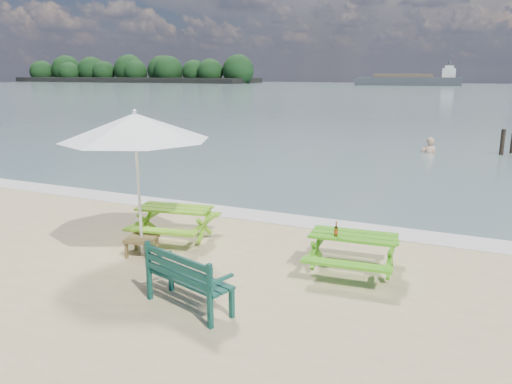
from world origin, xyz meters
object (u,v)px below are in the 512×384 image
at_px(picnic_table_left, 175,224).
at_px(picnic_table_right, 353,254).
at_px(park_bench, 189,290).
at_px(patio_umbrella, 135,127).
at_px(swimmer, 428,159).
at_px(side_table, 142,246).
at_px(beer_bottle, 336,231).

bearing_deg(picnic_table_left, picnic_table_right, -2.87).
height_order(park_bench, patio_umbrella, patio_umbrella).
height_order(patio_umbrella, swimmer, patio_umbrella).
xyz_separation_m(park_bench, side_table, (-1.95, 1.47, -0.09)).
bearing_deg(picnic_table_right, patio_umbrella, -168.00).
distance_m(park_bench, patio_umbrella, 3.23).
xyz_separation_m(side_table, patio_umbrella, (0.00, 0.00, 2.20)).
distance_m(picnic_table_left, side_table, 1.00).
xyz_separation_m(patio_umbrella, swimmer, (3.54, 15.05, -2.66)).
relative_size(beer_bottle, swimmer, 0.13).
distance_m(picnic_table_right, beer_bottle, 0.54).
bearing_deg(patio_umbrella, picnic_table_right, 12.00).
distance_m(picnic_table_left, patio_umbrella, 2.28).
bearing_deg(park_bench, picnic_table_right, 51.39).
bearing_deg(patio_umbrella, park_bench, -37.00).
bearing_deg(swimmer, picnic_table_left, -103.81).
distance_m(side_table, swimmer, 15.47).
bearing_deg(picnic_table_left, park_bench, -52.69).
xyz_separation_m(picnic_table_right, swimmer, (-0.22, 14.26, -0.61)).
bearing_deg(picnic_table_right, picnic_table_left, 177.13).
relative_size(picnic_table_right, park_bench, 1.13).
xyz_separation_m(park_bench, patio_umbrella, (-1.95, 1.47, 2.11)).
height_order(picnic_table_right, swimmer, picnic_table_right).
relative_size(picnic_table_left, patio_umbrella, 0.56).
distance_m(picnic_table_left, beer_bottle, 3.48).
xyz_separation_m(side_table, beer_bottle, (3.52, 0.59, 0.58)).
bearing_deg(swimmer, park_bench, -95.50).
xyz_separation_m(picnic_table_right, park_bench, (-1.81, -2.27, -0.06)).
distance_m(park_bench, side_table, 2.44).
bearing_deg(picnic_table_right, side_table, -168.00).
xyz_separation_m(picnic_table_right, side_table, (-3.76, -0.80, -0.15)).
relative_size(picnic_table_right, swimmer, 0.91).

